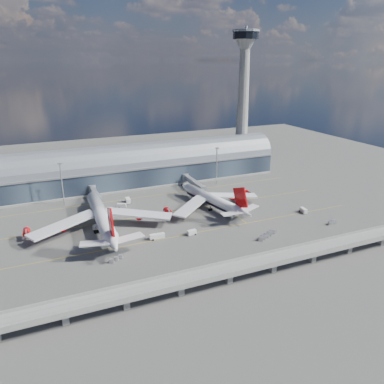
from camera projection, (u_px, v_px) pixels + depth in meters
name	position (u px, v px, depth m)	size (l,w,h in m)	color
ground	(177.00, 227.00, 191.21)	(500.00, 500.00, 0.00)	#474744
taxi_lines	(163.00, 212.00, 210.36)	(200.00, 80.12, 0.01)	gold
terminal	(136.00, 168.00, 255.01)	(200.00, 30.00, 28.00)	#202835
control_tower	(243.00, 101.00, 277.60)	(19.00, 19.00, 103.00)	gray
guideway	(229.00, 270.00, 141.80)	(220.00, 8.50, 7.20)	gray
floodlight_mast_left	(62.00, 183.00, 215.71)	(3.00, 0.70, 25.70)	gray
floodlight_mast_right	(217.00, 165.00, 252.95)	(3.00, 0.70, 25.70)	gray
airliner_left	(102.00, 218.00, 185.61)	(73.47, 77.15, 23.54)	white
airliner_right	(212.00, 200.00, 213.51)	(60.28, 63.09, 20.14)	white
jet_bridge_left	(95.00, 194.00, 223.55)	(4.40, 28.00, 7.25)	gray
jet_bridge_right	(193.00, 182.00, 245.31)	(4.40, 32.00, 7.25)	gray
service_truck_0	(99.00, 229.00, 185.88)	(5.46, 6.89, 2.79)	silver
service_truck_1	(192.00, 233.00, 182.07)	(4.59, 2.58, 2.55)	silver
service_truck_2	(157.00, 236.00, 177.95)	(7.36, 2.62, 2.62)	silver
service_truck_3	(303.00, 210.00, 208.82)	(2.74, 5.52, 2.56)	silver
service_truck_4	(128.00, 201.00, 222.61)	(3.00, 5.53, 3.11)	silver
service_truck_5	(122.00, 206.00, 215.84)	(5.63, 3.89, 2.54)	silver
cargo_train_0	(116.00, 259.00, 158.88)	(6.98, 4.52, 1.58)	gray
cargo_train_1	(267.00, 235.00, 180.14)	(13.00, 7.06, 1.79)	gray
cargo_train_2	(332.00, 222.00, 194.28)	(5.36, 2.74, 1.74)	gray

